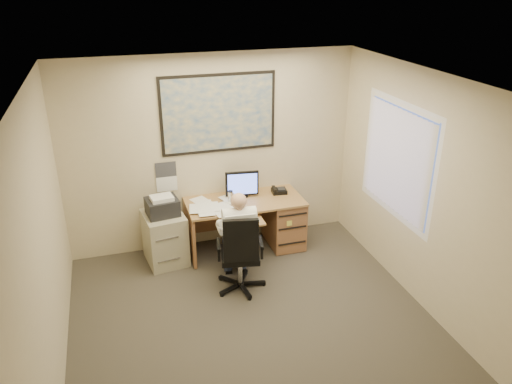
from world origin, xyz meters
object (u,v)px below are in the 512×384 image
object	(u,v)px
desk	(267,217)
person	(239,241)
office_chair	(242,268)
filing_cabinet	(165,233)

from	to	relation	value
desk	person	size ratio (longest dim) A/B	1.26
desk	office_chair	xyz separation A→B (m)	(-0.63, -0.97, -0.13)
filing_cabinet	person	bearing A→B (deg)	-55.05
desk	office_chair	size ratio (longest dim) A/B	1.51
desk	person	bearing A→B (deg)	-125.91
office_chair	desk	bearing A→B (deg)	67.85
filing_cabinet	person	distance (m)	1.20
office_chair	person	size ratio (longest dim) A/B	0.83
office_chair	filing_cabinet	bearing A→B (deg)	141.70
desk	person	distance (m)	1.11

